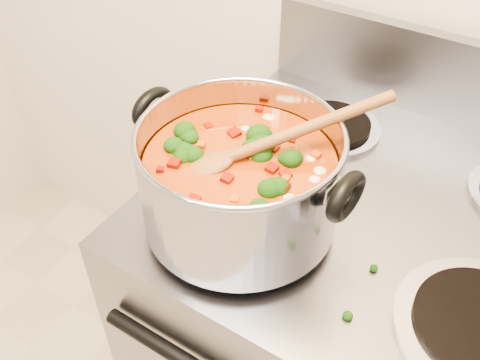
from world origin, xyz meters
name	(u,v)px	position (x,y,z in m)	size (l,w,h in m)	color
electric_range	(352,360)	(-0.02, 1.16, 0.47)	(0.72, 0.66, 1.08)	gray
stockpot	(240,180)	(-0.20, 1.01, 1.01)	(0.34, 0.28, 0.17)	#A3A3AB
wooden_spoon	(256,147)	(-0.18, 1.02, 1.06)	(0.23, 0.24, 0.10)	brown
cooktop_crumbs	(299,209)	(-0.14, 1.08, 0.92)	(0.36, 0.33, 0.01)	black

